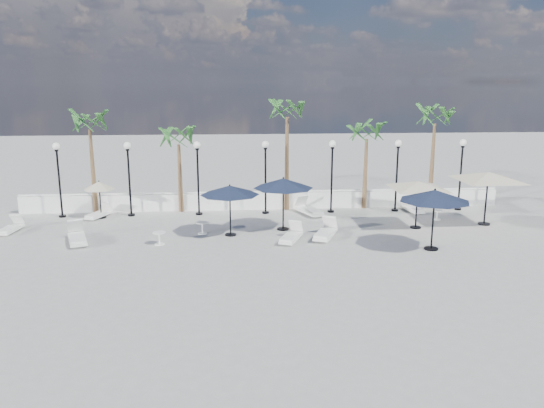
{
  "coord_description": "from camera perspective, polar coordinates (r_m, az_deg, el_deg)",
  "views": [
    {
      "loc": [
        -1.72,
        -20.69,
        6.8
      ],
      "look_at": [
        0.01,
        2.18,
        1.5
      ],
      "focal_mm": 35.0,
      "sensor_mm": 36.0,
      "label": 1
    }
  ],
  "objects": [
    {
      "name": "lamppost_2",
      "position": [
        27.59,
        -8.0,
        3.9
      ],
      "size": [
        0.36,
        0.36,
        3.84
      ],
      "color": "black",
      "rests_on": "ground"
    },
    {
      "name": "lounger_5",
      "position": [
        29.31,
        14.84,
        -0.4
      ],
      "size": [
        0.84,
        1.84,
        0.66
      ],
      "rotation": [
        0.0,
        0.0,
        0.16
      ],
      "color": "white",
      "rests_on": "ground"
    },
    {
      "name": "parasol_cream_sq_b",
      "position": [
        25.73,
        15.46,
        2.35
      ],
      "size": [
        4.86,
        4.86,
        2.44
      ],
      "color": "black",
      "rests_on": "ground"
    },
    {
      "name": "lounger_0",
      "position": [
        27.32,
        -26.3,
        -2.32
      ],
      "size": [
        0.72,
        1.75,
        0.64
      ],
      "rotation": [
        0.0,
        0.0,
        -0.1
      ],
      "color": "white",
      "rests_on": "ground"
    },
    {
      "name": "parasol_navy_left",
      "position": [
        23.69,
        -4.56,
        1.46
      ],
      "size": [
        2.67,
        2.67,
        2.36
      ],
      "color": "black",
      "rests_on": "ground"
    },
    {
      "name": "lamppost_0",
      "position": [
        28.9,
        -22.01,
        3.48
      ],
      "size": [
        0.36,
        0.36,
        3.84
      ],
      "color": "black",
      "rests_on": "ground"
    },
    {
      "name": "lounger_1",
      "position": [
        24.43,
        -20.23,
        -3.34
      ],
      "size": [
        1.32,
        2.2,
        0.79
      ],
      "rotation": [
        0.0,
        0.0,
        0.33
      ],
      "color": "white",
      "rests_on": "ground"
    },
    {
      "name": "palm_3",
      "position": [
        29.05,
        10.16,
        7.18
      ],
      "size": [
        2.6,
        2.6,
        4.9
      ],
      "color": "brown",
      "rests_on": "ground"
    },
    {
      "name": "parasol_navy_mid",
      "position": [
        24.52,
        1.23,
        2.21
      ],
      "size": [
        2.8,
        2.8,
        2.51
      ],
      "color": "black",
      "rests_on": "ground"
    },
    {
      "name": "lounger_6",
      "position": [
        23.76,
        5.79,
        -3.05
      ],
      "size": [
        1.41,
        2.12,
        0.76
      ],
      "rotation": [
        0.0,
        0.0,
        -0.42
      ],
      "color": "white",
      "rests_on": "ground"
    },
    {
      "name": "palm_4",
      "position": [
        30.12,
        17.13,
        8.5
      ],
      "size": [
        2.6,
        2.6,
        5.7
      ],
      "color": "brown",
      "rests_on": "ground"
    },
    {
      "name": "parasol_cream_sq_a",
      "position": [
        27.39,
        22.28,
        3.15
      ],
      "size": [
        5.66,
        5.66,
        2.78
      ],
      "color": "black",
      "rests_on": "ground"
    },
    {
      "name": "parasol_cream_small",
      "position": [
        28.2,
        -18.1,
        1.85
      ],
      "size": [
        1.58,
        1.58,
        1.94
      ],
      "color": "black",
      "rests_on": "ground"
    },
    {
      "name": "lamppost_5",
      "position": [
        28.88,
        13.33,
        4.08
      ],
      "size": [
        0.36,
        0.36,
        3.84
      ],
      "color": "black",
      "rests_on": "ground"
    },
    {
      "name": "lounger_3",
      "position": [
        27.89,
        3.97,
        -0.57
      ],
      "size": [
        1.42,
        2.22,
        0.8
      ],
      "rotation": [
        0.0,
        0.0,
        0.38
      ],
      "color": "white",
      "rests_on": "ground"
    },
    {
      "name": "side_table_1",
      "position": [
        24.49,
        -7.49,
        -2.44
      ],
      "size": [
        0.56,
        0.56,
        0.54
      ],
      "color": "white",
      "rests_on": "ground"
    },
    {
      "name": "palm_2",
      "position": [
        28.2,
        1.64,
        9.58
      ],
      "size": [
        2.6,
        2.6,
        6.1
      ],
      "color": "brown",
      "rests_on": "ground"
    },
    {
      "name": "lamppost_3",
      "position": [
        27.59,
        -0.71,
        4.02
      ],
      "size": [
        0.36,
        0.36,
        3.84
      ],
      "color": "black",
      "rests_on": "ground"
    },
    {
      "name": "parasol_navy_right",
      "position": [
        22.53,
        17.1,
        0.83
      ],
      "size": [
        2.89,
        2.89,
        2.59
      ],
      "color": "black",
      "rests_on": "ground"
    },
    {
      "name": "side_table_2",
      "position": [
        28.04,
        17.34,
        -1.02
      ],
      "size": [
        0.49,
        0.49,
        0.48
      ],
      "color": "white",
      "rests_on": "ground"
    },
    {
      "name": "ground",
      "position": [
        21.85,
        0.4,
        -5.13
      ],
      "size": [
        100.0,
        100.0,
        0.0
      ],
      "primitive_type": "plane",
      "color": "#989893",
      "rests_on": "ground"
    },
    {
      "name": "palm_0",
      "position": [
        29.01,
        -19.03,
        7.83
      ],
      "size": [
        2.6,
        2.6,
        5.5
      ],
      "color": "brown",
      "rests_on": "ground"
    },
    {
      "name": "side_table_0",
      "position": [
        23.18,
        -12.03,
        -3.5
      ],
      "size": [
        0.56,
        0.56,
        0.55
      ],
      "color": "white",
      "rests_on": "ground"
    },
    {
      "name": "lounger_4",
      "position": [
        23.19,
        2.09,
        -3.45
      ],
      "size": [
        1.27,
        1.95,
        0.7
      ],
      "rotation": [
        0.0,
        0.0,
        -0.39
      ],
      "color": "white",
      "rests_on": "ground"
    },
    {
      "name": "lamppost_4",
      "position": [
        28.03,
        6.47,
        4.08
      ],
      "size": [
        0.36,
        0.36,
        3.84
      ],
      "color": "black",
      "rests_on": "ground"
    },
    {
      "name": "lamppost_6",
      "position": [
        30.13,
        19.7,
        4.02
      ],
      "size": [
        0.36,
        0.36,
        3.84
      ],
      "color": "black",
      "rests_on": "ground"
    },
    {
      "name": "lounger_2",
      "position": [
        28.54,
        -18.13,
        -0.99
      ],
      "size": [
        1.15,
        1.8,
        0.65
      ],
      "rotation": [
        0.0,
        0.0,
        -0.38
      ],
      "color": "white",
      "rests_on": "ground"
    },
    {
      "name": "balustrade",
      "position": [
        28.95,
        -0.82,
        0.37
      ],
      "size": [
        26.0,
        0.3,
        1.01
      ],
      "color": "white",
      "rests_on": "ground"
    },
    {
      "name": "lamppost_1",
      "position": [
        28.04,
        -15.17,
        3.71
      ],
      "size": [
        0.36,
        0.36,
        3.84
      ],
      "color": "black",
      "rests_on": "ground"
    },
    {
      "name": "palm_1",
      "position": [
        28.3,
        -10.01,
        6.63
      ],
      "size": [
        2.6,
        2.6,
        4.7
      ],
      "color": "brown",
      "rests_on": "ground"
    }
  ]
}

